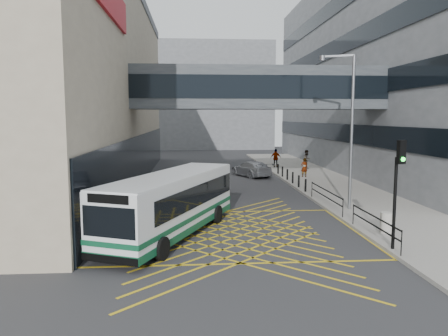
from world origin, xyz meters
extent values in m
plane|color=#333335|center=(0.00, 0.00, 0.00)|extent=(120.00, 120.00, 0.00)
cube|color=black|center=(-5.96, 16.00, 2.00)|extent=(0.10, 41.50, 4.00)
cube|color=#AD101A|center=(-5.92, 4.00, 11.50)|extent=(0.18, 9.00, 1.80)
cube|color=slate|center=(24.00, 24.00, 10.00)|extent=(24.00, 44.00, 20.00)
cube|color=black|center=(11.96, 24.00, 4.00)|extent=(0.10, 43.50, 1.60)
cube|color=black|center=(11.96, 24.00, 8.00)|extent=(0.10, 43.50, 1.60)
cube|color=black|center=(11.96, 24.00, 12.00)|extent=(0.10, 43.50, 1.60)
cube|color=black|center=(11.96, 24.00, 16.00)|extent=(0.10, 43.50, 1.60)
cube|color=slate|center=(-2.00, 60.00, 9.00)|extent=(28.00, 16.00, 18.00)
cube|color=#41464B|center=(3.00, 12.00, 7.50)|extent=(20.00, 4.00, 3.00)
cube|color=black|center=(3.00, 9.98, 7.50)|extent=(19.50, 0.06, 1.60)
cube|color=black|center=(3.00, 14.02, 7.50)|extent=(19.50, 0.06, 1.60)
cube|color=gray|center=(9.00, 15.00, 0.08)|extent=(6.00, 54.00, 0.16)
cube|color=gold|center=(0.00, 0.00, 0.00)|extent=(12.00, 9.00, 0.01)
cube|color=white|center=(-2.71, -0.39, 1.56)|extent=(6.04, 10.17, 2.47)
cube|color=#0F4B2D|center=(-2.71, -0.39, 0.48)|extent=(6.09, 10.22, 0.31)
cube|color=#0F4B2D|center=(-2.71, -0.39, 0.96)|extent=(6.11, 10.23, 0.20)
cube|color=black|center=(-2.50, 0.11, 1.88)|extent=(5.59, 9.01, 0.96)
cube|color=black|center=(-4.67, -5.02, 1.79)|extent=(1.97, 0.89, 1.10)
cube|color=black|center=(-4.68, -5.03, 2.61)|extent=(1.54, 0.69, 0.32)
cube|color=white|center=(-2.71, -0.39, 2.80)|extent=(5.99, 10.08, 0.09)
cube|color=black|center=(-4.68, -5.03, 0.46)|extent=(2.14, 0.98, 0.27)
cube|color=black|center=(-0.75, 4.25, 0.46)|extent=(2.14, 0.98, 0.27)
cylinder|color=black|center=(-5.06, -2.98, 0.46)|extent=(0.59, 0.94, 0.92)
cylinder|color=black|center=(-2.94, -3.88, 0.46)|extent=(0.59, 0.94, 0.92)
cylinder|color=black|center=(-2.63, 2.76, 0.46)|extent=(0.59, 0.94, 0.92)
cylinder|color=black|center=(-0.51, 1.85, 0.46)|extent=(0.59, 0.94, 0.92)
imported|color=silver|center=(-2.70, 2.28, 0.64)|extent=(1.95, 4.16, 1.29)
imported|color=black|center=(-1.18, 13.28, 0.71)|extent=(3.41, 4.86, 1.42)
imported|color=gray|center=(3.61, 19.35, 0.76)|extent=(3.86, 5.29, 1.52)
cylinder|color=black|center=(6.25, -3.58, 2.01)|extent=(0.16, 0.16, 3.70)
cube|color=black|center=(6.32, -3.81, 4.08)|extent=(0.35, 0.27, 0.92)
sphere|color=#19E533|center=(6.35, -3.92, 3.80)|extent=(0.21, 0.21, 0.17)
cylinder|color=slate|center=(7.26, 4.07, 4.50)|extent=(0.23, 0.23, 8.68)
cube|color=slate|center=(6.46, 4.42, 8.84)|extent=(1.63, 0.80, 0.11)
cylinder|color=slate|center=(5.67, 4.77, 8.75)|extent=(0.40, 0.40, 0.27)
cylinder|color=#ADA89E|center=(7.08, -1.13, 0.63)|extent=(0.54, 0.54, 0.93)
cube|color=black|center=(6.15, -2.00, 1.11)|extent=(0.05, 5.00, 0.05)
cube|color=black|center=(6.15, -2.00, 0.71)|extent=(0.05, 5.00, 0.05)
cube|color=black|center=(6.15, 5.00, 1.11)|extent=(0.05, 6.00, 0.05)
cube|color=black|center=(6.15, 5.00, 0.71)|extent=(0.05, 6.00, 0.05)
cylinder|color=black|center=(6.15, -4.50, 0.66)|extent=(0.04, 0.04, 1.00)
cylinder|color=black|center=(6.15, 0.50, 0.66)|extent=(0.04, 0.04, 1.00)
cylinder|color=black|center=(6.15, 2.00, 0.66)|extent=(0.04, 0.04, 1.00)
cylinder|color=black|center=(6.15, 8.00, 0.66)|extent=(0.04, 0.04, 1.00)
cylinder|color=black|center=(6.25, 10.00, 0.61)|extent=(0.14, 0.14, 0.90)
cylinder|color=black|center=(6.25, 12.00, 0.61)|extent=(0.14, 0.14, 0.90)
cylinder|color=black|center=(6.25, 14.00, 0.61)|extent=(0.14, 0.14, 0.90)
cylinder|color=black|center=(6.25, 16.00, 0.61)|extent=(0.14, 0.14, 0.90)
cylinder|color=black|center=(6.25, 18.00, 0.61)|extent=(0.14, 0.14, 0.90)
cylinder|color=black|center=(6.25, 20.00, 0.61)|extent=(0.14, 0.14, 0.90)
imported|color=gray|center=(8.13, 17.69, 0.99)|extent=(0.72, 0.55, 1.66)
imported|color=gray|center=(9.91, 23.51, 1.12)|extent=(1.08, 0.97, 1.92)
imported|color=gray|center=(7.03, 25.20, 1.12)|extent=(1.25, 0.87, 1.92)
camera|label=1|loc=(-1.75, -20.10, 5.41)|focal=35.00mm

